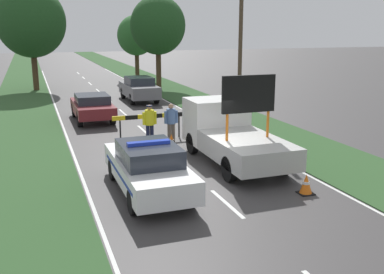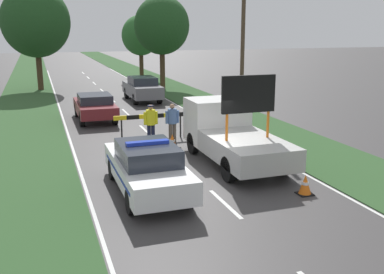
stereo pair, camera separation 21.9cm
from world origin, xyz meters
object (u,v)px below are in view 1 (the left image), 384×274
Objects in this scene: work_truck at (230,133)px; queued_car_wagon_maroon at (92,106)px; traffic_cone_near_police at (171,142)px; roadside_tree_mid_left at (31,22)px; road_barrier at (150,118)px; roadside_tree_near_left at (136,36)px; police_officer at (150,121)px; pedestrian_civilian at (171,120)px; queued_car_suv_grey at (139,88)px; police_car at (148,167)px; utility_pole at (241,34)px; traffic_cone_near_truck at (306,184)px; traffic_cone_centre_front at (212,134)px; roadside_tree_near_right at (158,26)px.

work_truck is 9.86m from queued_car_wagon_maroon.
traffic_cone_near_police is 0.08× the size of roadside_tree_mid_left.
road_barrier is 0.56× the size of roadside_tree_near_left.
police_officer is 1.00× the size of pedestrian_civilian.
roadside_tree_near_left is (4.72, 22.83, 3.11)m from road_barrier.
police_officer is 24.37m from roadside_tree_near_left.
queued_car_suv_grey is at bearing -50.97° from roadside_tree_mid_left.
utility_pole is at bearing 45.48° from police_car.
traffic_cone_near_truck is at bearing -75.11° from roadside_tree_mid_left.
pedestrian_civilian reaches higher than traffic_cone_centre_front.
road_barrier is 23.52m from roadside_tree_near_left.
pedestrian_civilian reaches higher than queued_car_suv_grey.
police_officer is 2.79× the size of traffic_cone_near_truck.
pedestrian_civilian is at bearing 113.17° from queued_car_wagon_maroon.
police_car is 4.81m from traffic_cone_near_police.
police_car is at bearing 90.60° from queued_car_wagon_maroon.
traffic_cone_near_police is (0.59, -1.15, -0.67)m from police_officer.
police_car is 0.68× the size of roadside_tree_near_right.
utility_pole is at bearing 46.53° from traffic_cone_centre_front.
roadside_tree_mid_left is at bearing 113.30° from pedestrian_civilian.
traffic_cone_near_truck is (4.34, -1.71, -0.48)m from police_car.
pedestrian_civilian reaches higher than road_barrier.
queued_car_suv_grey is at bearing 92.82° from traffic_cone_centre_front.
queued_car_wagon_maroon is at bearing -79.19° from roadside_tree_mid_left.
pedestrian_civilian is 3.38× the size of traffic_cone_centre_front.
pedestrian_civilian is 7.42m from traffic_cone_near_truck.
roadside_tree_near_right is at bearing -88.74° from roadside_tree_near_left.
traffic_cone_near_police is 1.09× the size of traffic_cone_near_truck.
queued_car_wagon_maroon is at bearing -121.40° from roadside_tree_near_right.
queued_car_wagon_maroon is at bearing 126.52° from traffic_cone_centre_front.
work_truck is 2.77m from traffic_cone_near_police.
police_officer is 0.28× the size of roadside_tree_near_left.
roadside_tree_mid_left is 19.08m from utility_pole.
road_barrier is at bearing 70.45° from police_car.
police_car is 2.89× the size of police_officer.
roadside_tree_near_left is at bearing -102.52° from queued_car_suv_grey.
pedestrian_civilian is at bearing 172.53° from police_officer.
queued_car_wagon_maroon is (-1.59, 5.81, -0.24)m from police_officer.
police_officer reaches higher than road_barrier.
police_officer is at bearing -100.21° from road_barrier.
utility_pole reaches higher than queued_car_suv_grey.
roadside_tree_near_right reaches higher than queued_car_wagon_maroon.
work_truck is 0.63× the size of utility_pole.
roadside_tree_near_right is at bearing -14.53° from roadside_tree_mid_left.
pedestrian_civilian is 0.19× the size of utility_pole.
traffic_cone_centre_front is (2.78, -0.09, -0.75)m from police_officer.
traffic_cone_centre_front is 17.66m from roadside_tree_near_right.
traffic_cone_near_police is 0.11× the size of roadside_tree_near_left.
traffic_cone_near_police is at bearing -141.53° from utility_pole.
roadside_tree_near_right is at bearing -101.20° from work_truck.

